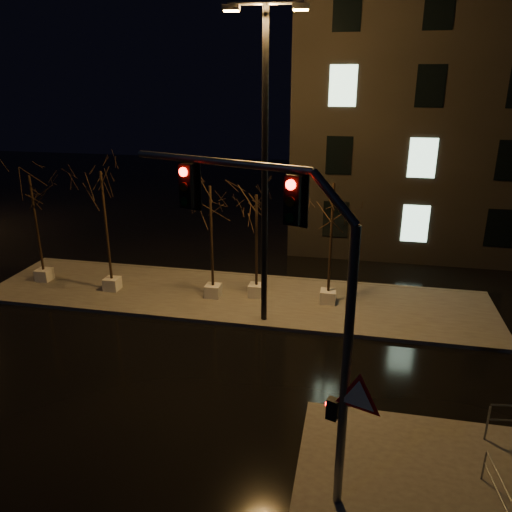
# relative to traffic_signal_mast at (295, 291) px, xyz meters

# --- Properties ---
(ground) EXTENTS (90.00, 90.00, 0.00)m
(ground) POSITION_rel_traffic_signal_mast_xyz_m (-3.87, 4.09, -5.06)
(ground) COLOR black
(ground) RESTS_ON ground
(median) EXTENTS (22.00, 5.00, 0.15)m
(median) POSITION_rel_traffic_signal_mast_xyz_m (-3.87, 10.09, -4.98)
(median) COLOR #4B4943
(median) RESTS_ON ground
(sidewalk_corner) EXTENTS (7.00, 5.00, 0.15)m
(sidewalk_corner) POSITION_rel_traffic_signal_mast_xyz_m (3.63, 0.59, -4.98)
(sidewalk_corner) COLOR #4B4943
(sidewalk_corner) RESTS_ON ground
(tree_0) EXTENTS (1.80, 1.80, 5.10)m
(tree_0) POSITION_rel_traffic_signal_mast_xyz_m (-13.05, 9.96, -1.04)
(tree_0) COLOR silver
(tree_0) RESTS_ON median
(tree_1) EXTENTS (1.80, 1.80, 5.50)m
(tree_1) POSITION_rel_traffic_signal_mast_xyz_m (-9.40, 9.59, -0.73)
(tree_1) COLOR silver
(tree_1) RESTS_ON median
(tree_2) EXTENTS (1.80, 1.80, 5.03)m
(tree_2) POSITION_rel_traffic_signal_mast_xyz_m (-4.73, 9.76, -1.09)
(tree_2) COLOR silver
(tree_2) RESTS_ON median
(tree_3) EXTENTS (1.80, 1.80, 4.64)m
(tree_3) POSITION_rel_traffic_signal_mast_xyz_m (-2.89, 10.19, -1.39)
(tree_3) COLOR silver
(tree_3) RESTS_ON median
(tree_4) EXTENTS (1.80, 1.80, 5.28)m
(tree_4) POSITION_rel_traffic_signal_mast_xyz_m (0.22, 10.16, -0.90)
(tree_4) COLOR silver
(tree_4) RESTS_ON median
(traffic_signal_mast) EXTENTS (5.78, 2.19, 7.47)m
(traffic_signal_mast) POSITION_rel_traffic_signal_mast_xyz_m (0.00, 0.00, 0.00)
(traffic_signal_mast) COLOR slate
(traffic_signal_mast) RESTS_ON sidewalk_corner
(streetlight_main) EXTENTS (2.84, 0.52, 11.34)m
(streetlight_main) POSITION_rel_traffic_signal_mast_xyz_m (-2.16, 8.11, 1.63)
(streetlight_main) COLOR black
(streetlight_main) RESTS_ON median
(guard_rail_b) EXTENTS (0.24, 1.82, 0.86)m
(guard_rail_b) POSITION_rel_traffic_signal_mast_xyz_m (4.60, 0.04, -4.35)
(guard_rail_b) COLOR slate
(guard_rail_b) RESTS_ON sidewalk_corner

